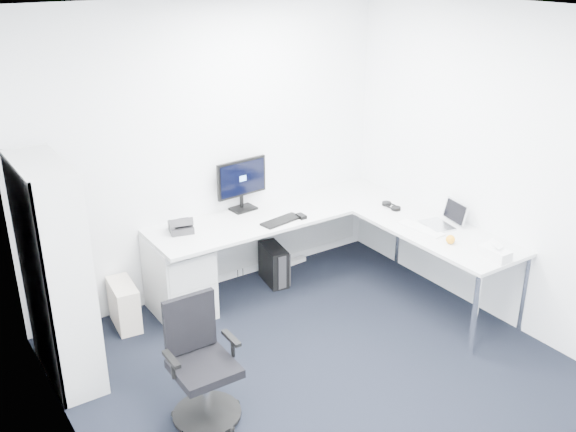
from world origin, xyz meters
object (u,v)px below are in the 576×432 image
l_desk (303,261)px  laptop (438,215)px  monitor (242,185)px  bookshelf (56,274)px  task_chair (204,365)px

l_desk → laptop: size_ratio=8.46×
monitor → laptop: size_ratio=1.73×
bookshelf → monitor: size_ratio=3.25×
task_chair → laptop: laptop is taller
bookshelf → monitor: (1.89, 0.55, 0.15)m
task_chair → monitor: 2.13m
task_chair → monitor: monitor is taller
laptop → bookshelf: bearing=177.3°
bookshelf → task_chair: bookshelf is taller
l_desk → monitor: 0.92m
l_desk → monitor: monitor is taller
bookshelf → task_chair: bearing=-59.1°
l_desk → task_chair: 1.84m
bookshelf → task_chair: size_ratio=1.93×
task_chair → laptop: size_ratio=2.92×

